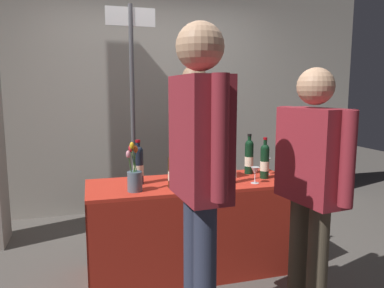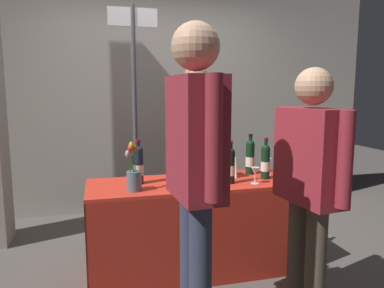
{
  "view_description": "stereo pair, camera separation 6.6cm",
  "coord_description": "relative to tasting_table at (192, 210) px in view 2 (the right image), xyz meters",
  "views": [
    {
      "loc": [
        -0.75,
        -2.69,
        1.43
      ],
      "look_at": [
        0.0,
        0.0,
        1.03
      ],
      "focal_mm": 34.24,
      "sensor_mm": 36.0,
      "label": 1
    },
    {
      "loc": [
        -0.69,
        -2.71,
        1.43
      ],
      "look_at": [
        0.0,
        0.0,
        1.03
      ],
      "focal_mm": 34.24,
      "sensor_mm": 36.0,
      "label": 2
    }
  ],
  "objects": [
    {
      "name": "ground_plane",
      "position": [
        0.0,
        0.0,
        -0.49
      ],
      "size": [
        12.0,
        12.0,
        0.0
      ],
      "primitive_type": "plane",
      "color": "#514C47"
    },
    {
      "name": "back_partition",
      "position": [
        0.0,
        1.69,
        0.89
      ],
      "size": [
        5.42,
        0.12,
        2.76
      ],
      "primitive_type": "cube",
      "color": "#9E998E",
      "rests_on": "ground_plane"
    },
    {
      "name": "tasting_table",
      "position": [
        0.0,
        0.0,
        0.0
      ],
      "size": [
        1.62,
        0.61,
        0.73
      ],
      "color": "red",
      "rests_on": "ground_plane"
    },
    {
      "name": "featured_wine_bottle",
      "position": [
        0.17,
        0.01,
        0.35
      ],
      "size": [
        0.07,
        0.07,
        0.3
      ],
      "color": "#192333",
      "rests_on": "tasting_table"
    },
    {
      "name": "display_bottle_0",
      "position": [
        0.6,
        -0.04,
        0.38
      ],
      "size": [
        0.07,
        0.07,
        0.34
      ],
      "color": "black",
      "rests_on": "tasting_table"
    },
    {
      "name": "display_bottle_1",
      "position": [
        0.28,
        -0.12,
        0.37
      ],
      "size": [
        0.07,
        0.07,
        0.33
      ],
      "color": "black",
      "rests_on": "tasting_table"
    },
    {
      "name": "display_bottle_2",
      "position": [
        -0.19,
        -0.13,
        0.36
      ],
      "size": [
        0.07,
        0.07,
        0.32
      ],
      "color": "#38230F",
      "rests_on": "tasting_table"
    },
    {
      "name": "display_bottle_3",
      "position": [
        0.55,
        0.15,
        0.38
      ],
      "size": [
        0.08,
        0.08,
        0.34
      ],
      "color": "black",
      "rests_on": "tasting_table"
    },
    {
      "name": "display_bottle_4",
      "position": [
        -0.41,
        0.05,
        0.38
      ],
      "size": [
        0.08,
        0.08,
        0.34
      ],
      "color": "#192333",
      "rests_on": "tasting_table"
    },
    {
      "name": "wine_glass_near_vendor",
      "position": [
        0.68,
        0.08,
        0.34
      ],
      "size": [
        0.06,
        0.06,
        0.14
      ],
      "color": "silver",
      "rests_on": "tasting_table"
    },
    {
      "name": "wine_glass_mid",
      "position": [
        0.46,
        -0.17,
        0.33
      ],
      "size": [
        0.07,
        0.07,
        0.13
      ],
      "color": "silver",
      "rests_on": "tasting_table"
    },
    {
      "name": "flower_vase",
      "position": [
        -0.47,
        -0.16,
        0.33
      ],
      "size": [
        0.11,
        0.11,
        0.36
      ],
      "color": "slate",
      "rests_on": "tasting_table"
    },
    {
      "name": "brochure_stand",
      "position": [
        0.37,
        0.1,
        0.32
      ],
      "size": [
        0.04,
        0.16,
        0.17
      ],
      "primitive_type": "cube",
      "rotation": [
        -0.06,
        0.0,
        1.73
      ],
      "color": "silver",
      "rests_on": "tasting_table"
    },
    {
      "name": "vendor_presenter",
      "position": [
        0.2,
        0.63,
        0.51
      ],
      "size": [
        0.3,
        0.55,
        1.68
      ],
      "rotation": [
        0.0,
        0.0,
        -1.34
      ],
      "color": "#4C4233",
      "rests_on": "ground_plane"
    },
    {
      "name": "taster_foreground_right",
      "position": [
        -0.22,
        -0.92,
        0.58
      ],
      "size": [
        0.24,
        0.58,
        1.77
      ],
      "rotation": [
        0.0,
        0.0,
        1.64
      ],
      "color": "#2D3347",
      "rests_on": "ground_plane"
    },
    {
      "name": "taster_foreground_left",
      "position": [
        0.5,
        -0.85,
        0.44
      ],
      "size": [
        0.27,
        0.6,
        1.57
      ],
      "rotation": [
        0.0,
        0.0,
        1.7
      ],
      "color": "#4C4233",
      "rests_on": "ground_plane"
    },
    {
      "name": "booth_signpost",
      "position": [
        -0.35,
        0.89,
        0.85
      ],
      "size": [
        0.47,
        0.04,
        2.24
      ],
      "color": "#47474C",
      "rests_on": "ground_plane"
    }
  ]
}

